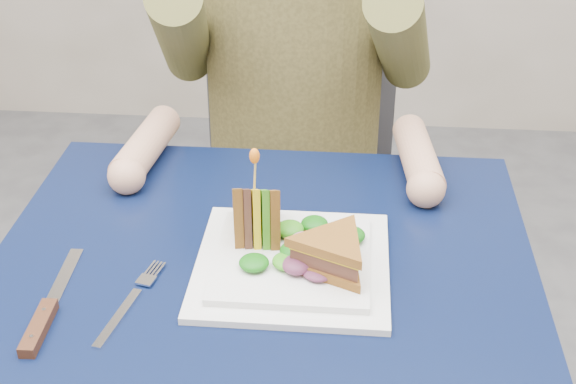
# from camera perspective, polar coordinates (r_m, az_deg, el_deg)

# --- Properties ---
(table) EXTENTS (0.75, 0.75, 0.73)m
(table) POSITION_cam_1_polar(r_m,az_deg,el_deg) (1.12, -2.09, -9.67)
(table) COLOR black
(table) RESTS_ON ground
(chair) EXTENTS (0.42, 0.40, 0.93)m
(chair) POSITION_cam_1_polar(r_m,az_deg,el_deg) (1.76, 0.66, 2.55)
(chair) COLOR #47474C
(chair) RESTS_ON ground
(diner) EXTENTS (0.54, 0.59, 0.74)m
(diner) POSITION_cam_1_polar(r_m,az_deg,el_deg) (1.51, 0.42, 13.07)
(diner) COLOR #4F4824
(diner) RESTS_ON chair
(plate) EXTENTS (0.26, 0.26, 0.02)m
(plate) POSITION_cam_1_polar(r_m,az_deg,el_deg) (1.09, 0.30, -5.05)
(plate) COLOR white
(plate) RESTS_ON table
(sandwich_flat) EXTENTS (0.17, 0.17, 0.05)m
(sandwich_flat) POSITION_cam_1_polar(r_m,az_deg,el_deg) (1.04, 3.22, -4.39)
(sandwich_flat) COLOR brown
(sandwich_flat) RESTS_ON plate
(sandwich_upright) EXTENTS (0.09, 0.14, 0.14)m
(sandwich_upright) POSITION_cam_1_polar(r_m,az_deg,el_deg) (1.10, -2.30, -1.64)
(sandwich_upright) COLOR brown
(sandwich_upright) RESTS_ON plate
(fork) EXTENTS (0.05, 0.18, 0.01)m
(fork) POSITION_cam_1_polar(r_m,az_deg,el_deg) (1.05, -11.29, -7.80)
(fork) COLOR silver
(fork) RESTS_ON table
(knife) EXTENTS (0.03, 0.22, 0.02)m
(knife) POSITION_cam_1_polar(r_m,az_deg,el_deg) (1.04, -16.98, -8.54)
(knife) COLOR silver
(knife) RESTS_ON table
(toothpick) EXTENTS (0.01, 0.01, 0.06)m
(toothpick) POSITION_cam_1_polar(r_m,az_deg,el_deg) (1.07, -2.37, 1.25)
(toothpick) COLOR tan
(toothpick) RESTS_ON sandwich_upright
(toothpick_frill) EXTENTS (0.01, 0.01, 0.02)m
(toothpick_frill) POSITION_cam_1_polar(r_m,az_deg,el_deg) (1.06, -2.40, 2.58)
(toothpick_frill) COLOR orange
(toothpick_frill) RESTS_ON sandwich_upright
(lettuce_spill) EXTENTS (0.15, 0.13, 0.02)m
(lettuce_spill) POSITION_cam_1_polar(r_m,az_deg,el_deg) (1.08, 0.61, -3.85)
(lettuce_spill) COLOR #337A14
(lettuce_spill) RESTS_ON plate
(onion_ring) EXTENTS (0.04, 0.04, 0.02)m
(onion_ring) POSITION_cam_1_polar(r_m,az_deg,el_deg) (1.07, 1.13, -3.81)
(onion_ring) COLOR #9E4C7A
(onion_ring) RESTS_ON plate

